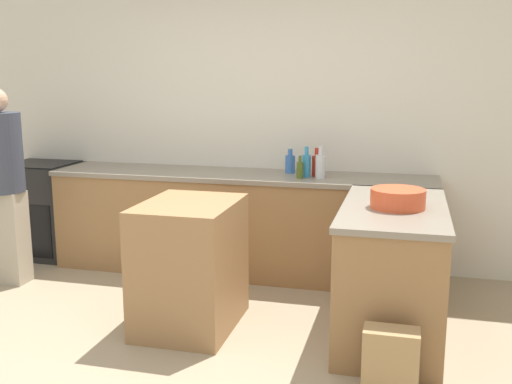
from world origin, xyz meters
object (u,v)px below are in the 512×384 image
vinegar_bottle_clear (320,165)px  hot_sauce_bottle (317,165)px  range_oven (43,209)px  olive_oil_bottle (300,169)px  island_table (190,265)px  water_bottle_blue (290,163)px  dish_soap_bottle (306,165)px  person_by_range (2,180)px  paper_bag (390,362)px  mixing_bowl (398,198)px

vinegar_bottle_clear → hot_sauce_bottle: size_ratio=1.13×
range_oven → olive_oil_bottle: bearing=-3.3°
island_table → hot_sauce_bottle: (0.70, 1.26, 0.55)m
water_bottle_blue → dish_soap_bottle: 0.24m
range_oven → island_table: size_ratio=1.02×
person_by_range → olive_oil_bottle: bearing=14.8°
island_table → vinegar_bottle_clear: (0.74, 1.16, 0.57)m
dish_soap_bottle → paper_bag: 2.15m
paper_bag → person_by_range: bearing=161.5°
person_by_range → mixing_bowl: bearing=-5.5°
island_table → mixing_bowl: size_ratio=2.52×
water_bottle_blue → vinegar_bottle_clear: size_ratio=0.78×
island_table → paper_bag: island_table is taller
water_bottle_blue → hot_sauce_bottle: hot_sauce_bottle is taller
olive_oil_bottle → hot_sauce_bottle: hot_sauce_bottle is taller
dish_soap_bottle → water_bottle_blue: bearing=135.8°
mixing_bowl → vinegar_bottle_clear: (-0.66, 1.01, 0.05)m
hot_sauce_bottle → paper_bag: hot_sauce_bottle is taller
range_oven → paper_bag: (3.44, -1.88, -0.26)m
olive_oil_bottle → person_by_range: 2.51m
vinegar_bottle_clear → range_oven: bearing=177.9°
water_bottle_blue → hot_sauce_bottle: size_ratio=0.88×
vinegar_bottle_clear → hot_sauce_bottle: (-0.05, 0.09, -0.01)m
water_bottle_blue → vinegar_bottle_clear: bearing=-34.3°
island_table → range_oven: bearing=148.0°
olive_oil_bottle → paper_bag: size_ratio=0.49×
island_table → mixing_bowl: bearing=6.3°
person_by_range → paper_bag: bearing=-18.5°
olive_oil_bottle → water_bottle_blue: bearing=117.7°
island_table → paper_bag: 1.56m
hot_sauce_bottle → person_by_range: person_by_range is taller
dish_soap_bottle → person_by_range: size_ratio=0.16×
mixing_bowl → dish_soap_bottle: 1.31m
paper_bag → range_oven: bearing=151.3°
hot_sauce_bottle → island_table: bearing=-119.0°
person_by_range → island_table: bearing=-14.3°
water_bottle_blue → dish_soap_bottle: size_ratio=0.82×
island_table → water_bottle_blue: water_bottle_blue is taller
vinegar_bottle_clear → person_by_range: (-2.59, -0.69, -0.12)m
range_oven → person_by_range: size_ratio=0.55×
range_oven → hot_sauce_bottle: hot_sauce_bottle is taller
mixing_bowl → vinegar_bottle_clear: 1.21m
range_oven → island_table: range_oven is taller
dish_soap_bottle → person_by_range: 2.57m
olive_oil_bottle → dish_soap_bottle: bearing=64.6°
island_table → hot_sauce_bottle: hot_sauce_bottle is taller
mixing_bowl → water_bottle_blue: size_ratio=1.67×
person_by_range → paper_bag: (3.26, -1.09, -0.70)m
island_table → vinegar_bottle_clear: size_ratio=3.28×
range_oven → paper_bag: range_oven is taller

